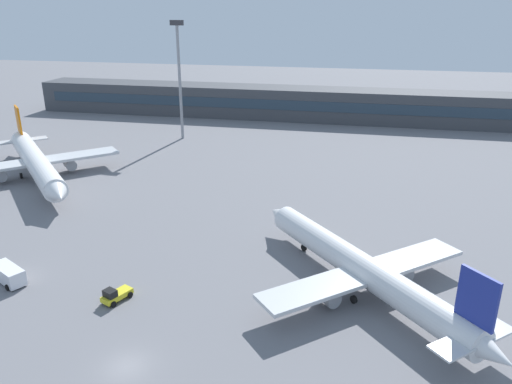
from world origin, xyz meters
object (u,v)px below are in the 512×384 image
Objects in this scene: airplane_near at (359,267)px; baggage_tug_yellow at (115,295)px; airplane_mid at (36,162)px; service_van_white at (8,274)px; floodlight_tower_west at (179,73)px.

airplane_near is 8.07× the size of baggage_tug_yellow.
airplane_mid reaches higher than service_van_white.
airplane_mid is at bearing -114.41° from floodlight_tower_west.
service_van_white is (20.00, -34.75, -2.33)m from airplane_mid.
airplane_mid is at bearing 119.92° from service_van_white.
baggage_tug_yellow is 14.63m from service_van_white.
airplane_mid is 49.85m from baggage_tug_yellow.
airplane_near is 5.69× the size of service_van_white.
floodlight_tower_west is (16.33, 35.98, 12.80)m from airplane_mid.
floodlight_tower_west is (-3.67, 70.73, 15.14)m from service_van_white.
service_van_white is at bearing -169.82° from airplane_near.
airplane_near is 1.11× the size of floodlight_tower_west.
floodlight_tower_west is (-45.19, 63.27, 13.26)m from airplane_near.
baggage_tug_yellow is (34.58, -35.81, -2.65)m from airplane_mid.
service_van_white reaches higher than baggage_tug_yellow.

